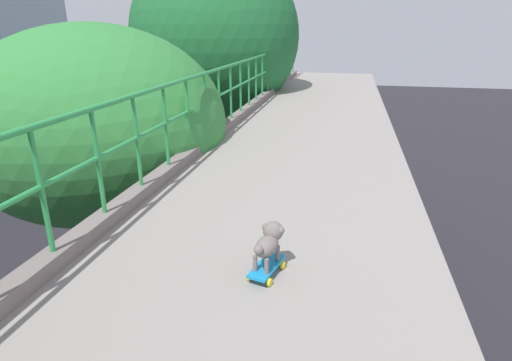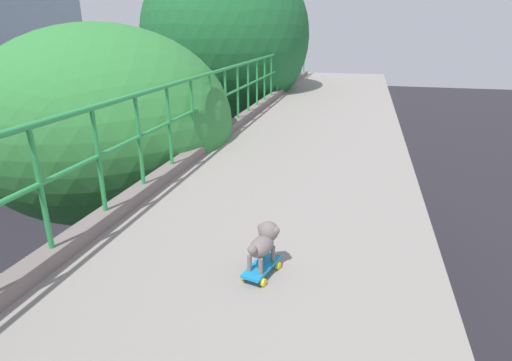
{
  "view_description": "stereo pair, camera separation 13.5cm",
  "coord_description": "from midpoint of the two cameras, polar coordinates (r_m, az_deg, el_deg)",
  "views": [
    {
      "loc": [
        2.02,
        -1.79,
        7.74
      ],
      "look_at": [
        1.14,
        2.22,
        6.22
      ],
      "focal_mm": 29.08,
      "sensor_mm": 36.0,
      "label": 1
    },
    {
      "loc": [
        2.16,
        -1.75,
        7.74
      ],
      "look_at": [
        1.14,
        2.22,
        6.22
      ],
      "focal_mm": 29.08,
      "sensor_mm": 36.0,
      "label": 2
    }
  ],
  "objects": [
    {
      "name": "car_yellow_cab_fifth",
      "position": [
        13.73,
        -17.23,
        -11.65
      ],
      "size": [
        1.95,
        3.87,
        1.58
      ],
      "color": "gold",
      "rests_on": "ground"
    },
    {
      "name": "city_bus",
      "position": [
        24.84,
        -11.32,
        5.99
      ],
      "size": [
        2.72,
        11.47,
        3.04
      ],
      "color": "beige",
      "rests_on": "ground"
    },
    {
      "name": "roadside_tree_mid",
      "position": [
        8.05,
        -21.34,
        6.72
      ],
      "size": [
        4.6,
        4.6,
        7.83
      ],
      "color": "#4C341E",
      "rests_on": "ground"
    },
    {
      "name": "roadside_tree_far",
      "position": [
        13.73,
        -5.91,
        18.91
      ],
      "size": [
        5.2,
        5.2,
        10.05
      ],
      "color": "brown",
      "rests_on": "ground"
    },
    {
      "name": "toy_skateboard",
      "position": [
        3.38,
        0.31,
        -11.83
      ],
      "size": [
        0.27,
        0.44,
        0.09
      ],
      "color": "#178BD1",
      "rests_on": "overpass_deck"
    },
    {
      "name": "small_dog",
      "position": [
        3.29,
        0.64,
        -8.25
      ],
      "size": [
        0.23,
        0.42,
        0.33
      ],
      "color": "slate",
      "rests_on": "toy_skateboard"
    }
  ]
}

